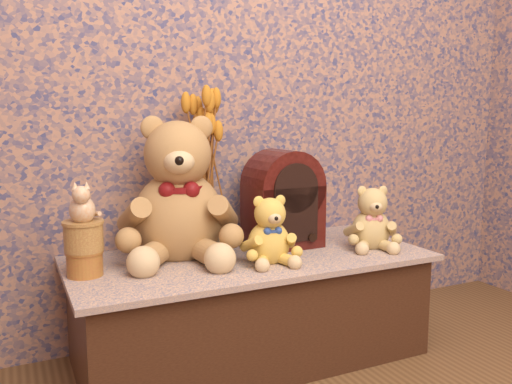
# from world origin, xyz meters

# --- Properties ---
(display_shelf) EXTENTS (1.29, 0.60, 0.39)m
(display_shelf) POSITION_xyz_m (0.00, 1.21, 0.19)
(display_shelf) COLOR #3A4776
(display_shelf) RESTS_ON ground
(teddy_large) EXTENTS (0.55, 0.60, 0.54)m
(teddy_large) POSITION_xyz_m (-0.23, 1.32, 0.66)
(teddy_large) COLOR olive
(teddy_large) RESTS_ON display_shelf
(teddy_medium) EXTENTS (0.23, 0.26, 0.25)m
(teddy_medium) POSITION_xyz_m (0.02, 1.11, 0.51)
(teddy_medium) COLOR gold
(teddy_medium) RESTS_ON display_shelf
(teddy_small) EXTENTS (0.28, 0.30, 0.26)m
(teddy_small) POSITION_xyz_m (0.47, 1.12, 0.52)
(teddy_small) COLOR tan
(teddy_small) RESTS_ON display_shelf
(cathedral_radio) EXTENTS (0.28, 0.20, 0.38)m
(cathedral_radio) POSITION_xyz_m (0.18, 1.29, 0.57)
(cathedral_radio) COLOR #350D09
(cathedral_radio) RESTS_ON display_shelf
(ceramic_vase) EXTENTS (0.16, 0.16, 0.20)m
(ceramic_vase) POSITION_xyz_m (-0.10, 1.38, 0.49)
(ceramic_vase) COLOR tan
(ceramic_vase) RESTS_ON display_shelf
(dried_stalks) EXTENTS (0.27, 0.27, 0.41)m
(dried_stalks) POSITION_xyz_m (-0.10, 1.38, 0.79)
(dried_stalks) COLOR #C7761F
(dried_stalks) RESTS_ON ceramic_vase
(biscuit_tin_lower) EXTENTS (0.13, 0.13, 0.08)m
(biscuit_tin_lower) POSITION_xyz_m (-0.58, 1.22, 0.43)
(biscuit_tin_lower) COLOR gold
(biscuit_tin_lower) RESTS_ON display_shelf
(biscuit_tin_upper) EXTENTS (0.13, 0.13, 0.09)m
(biscuit_tin_upper) POSITION_xyz_m (-0.58, 1.22, 0.51)
(biscuit_tin_upper) COLOR tan
(biscuit_tin_upper) RESTS_ON biscuit_tin_lower
(cat_figurine) EXTENTS (0.11, 0.12, 0.13)m
(cat_figurine) POSITION_xyz_m (-0.58, 1.22, 0.63)
(cat_figurine) COLOR silver
(cat_figurine) RESTS_ON biscuit_tin_upper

